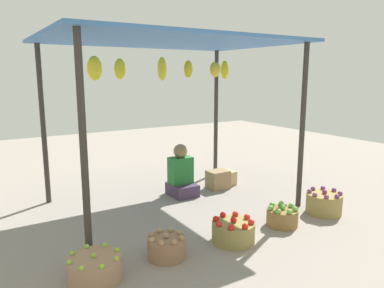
{
  "coord_description": "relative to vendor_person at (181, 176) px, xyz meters",
  "views": [
    {
      "loc": [
        -2.36,
        -4.33,
        1.8
      ],
      "look_at": [
        0.0,
        -0.54,
        0.95
      ],
      "focal_mm": 34.26,
      "sensor_mm": 36.0,
      "label": 1
    }
  ],
  "objects": [
    {
      "name": "ground_plane",
      "position": [
        -0.32,
        -0.28,
        -0.3
      ],
      "size": [
        14.0,
        14.0,
        0.0
      ],
      "primitive_type": "plane",
      "color": "gray"
    },
    {
      "name": "market_stall_structure",
      "position": [
        -0.33,
        -0.28,
        1.77
      ],
      "size": [
        3.22,
        2.29,
        2.25
      ],
      "color": "#38332D",
      "rests_on": "ground"
    },
    {
      "name": "vendor_person",
      "position": [
        0.0,
        0.0,
        0.0
      ],
      "size": [
        0.36,
        0.44,
        0.78
      ],
      "color": "#423249",
      "rests_on": "ground"
    },
    {
      "name": "basket_limes",
      "position": [
        -1.84,
        -1.63,
        -0.19
      ],
      "size": [
        0.48,
        0.48,
        0.25
      ],
      "color": "#A57C5E",
      "rests_on": "ground"
    },
    {
      "name": "basket_potatoes",
      "position": [
        -1.1,
        -1.6,
        -0.19
      ],
      "size": [
        0.39,
        0.39,
        0.26
      ],
      "color": "#936B4E",
      "rests_on": "ground"
    },
    {
      "name": "basket_red_tomatoes",
      "position": [
        -0.33,
        -1.68,
        -0.18
      ],
      "size": [
        0.47,
        0.47,
        0.28
      ],
      "color": "olive",
      "rests_on": "ground"
    },
    {
      "name": "basket_green_apples",
      "position": [
        0.45,
        -1.64,
        -0.19
      ],
      "size": [
        0.37,
        0.37,
        0.26
      ],
      "color": "olive",
      "rests_on": "ground"
    },
    {
      "name": "basket_purple_onions",
      "position": [
        1.21,
        -1.64,
        -0.16
      ],
      "size": [
        0.46,
        0.46,
        0.32
      ],
      "color": "olive",
      "rests_on": "ground"
    },
    {
      "name": "wooden_crate_near_vendor",
      "position": [
        0.85,
        0.07,
        -0.18
      ],
      "size": [
        0.37,
        0.27,
        0.23
      ],
      "primitive_type": "cube",
      "color": "tan",
      "rests_on": "ground"
    },
    {
      "name": "wooden_crate_stacked_rear",
      "position": [
        0.65,
        -0.05,
        -0.15
      ],
      "size": [
        0.32,
        0.26,
        0.3
      ],
      "primitive_type": "cube",
      "color": "#937550",
      "rests_on": "ground"
    }
  ]
}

